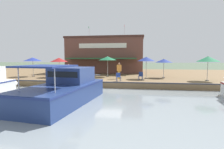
{
  "coord_description": "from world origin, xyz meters",
  "views": [
    {
      "loc": [
        16.06,
        2.67,
        2.88
      ],
      "look_at": [
        -1.0,
        0.18,
        1.3
      ],
      "focal_mm": 28.0,
      "sensor_mm": 36.0,
      "label": 1
    }
  ],
  "objects": [
    {
      "name": "person_near_entrance",
      "position": [
        -3.45,
        0.63,
        1.75
      ],
      "size": [
        0.51,
        0.51,
        1.82
      ],
      "color": "gold",
      "rests_on": "quay_deck"
    },
    {
      "name": "patio_umbrella_far_corner",
      "position": [
        -4.57,
        -10.56,
        2.79
      ],
      "size": [
        2.25,
        2.25,
        2.46
      ],
      "color": "#B7B7B7",
      "rests_on": "quay_deck"
    },
    {
      "name": "patio_umbrella_near_quay_edge",
      "position": [
        -5.49,
        5.79,
        2.62
      ],
      "size": [
        2.04,
        2.04,
        2.28
      ],
      "color": "#B7B7B7",
      "rests_on": "quay_deck"
    },
    {
      "name": "quay_deck",
      "position": [
        -11.0,
        0.0,
        0.3
      ],
      "size": [
        22.0,
        56.0,
        0.6
      ],
      "primitive_type": "cube",
      "color": "brown",
      "rests_on": "ground"
    },
    {
      "name": "waterfront_restaurant",
      "position": [
        -13.42,
        -2.57,
        3.46
      ],
      "size": [
        9.0,
        12.3,
        7.85
      ],
      "color": "brown",
      "rests_on": "quay_deck"
    },
    {
      "name": "patio_umbrella_by_entrance",
      "position": [
        -4.39,
        -6.94,
        2.73
      ],
      "size": [
        2.16,
        2.16,
        2.43
      ],
      "color": "#B7B7B7",
      "rests_on": "quay_deck"
    },
    {
      "name": "quay_edge_fender",
      "position": [
        -0.1,
        0.0,
        0.65
      ],
      "size": [
        0.2,
        50.4,
        0.1
      ],
      "primitive_type": "cube",
      "color": "#2D2D33",
      "rests_on": "quay_deck"
    },
    {
      "name": "cafe_chair_under_first_umbrella",
      "position": [
        -1.42,
        0.78,
        1.08
      ],
      "size": [
        0.56,
        0.56,
        0.85
      ],
      "color": "navy",
      "rests_on": "quay_deck"
    },
    {
      "name": "tree_behind_restaurant",
      "position": [
        -15.89,
        -7.58,
        4.76
      ],
      "size": [
        3.71,
        3.54,
        6.03
      ],
      "color": "brown",
      "rests_on": "quay_deck"
    },
    {
      "name": "cafe_chair_back_row_seat",
      "position": [
        -2.88,
        -7.64,
        1.08
      ],
      "size": [
        0.59,
        0.59,
        0.85
      ],
      "color": "navy",
      "rests_on": "quay_deck"
    },
    {
      "name": "ground_plane",
      "position": [
        0.0,
        0.0,
        0.0
      ],
      "size": [
        220.0,
        220.0,
        0.0
      ],
      "primitive_type": "plane",
      "color": "#4C5B47"
    },
    {
      "name": "patio_umbrella_mid_patio_left",
      "position": [
        -5.65,
        -1.05,
        2.9
      ],
      "size": [
        2.27,
        2.27,
        2.59
      ],
      "color": "#B7B7B7",
      "rests_on": "quay_deck"
    },
    {
      "name": "cafe_chair_facing_river",
      "position": [
        -2.71,
        3.03,
        1.08
      ],
      "size": [
        0.53,
        0.53,
        0.85
      ],
      "color": "navy",
      "rests_on": "quay_deck"
    },
    {
      "name": "patio_umbrella_back_row",
      "position": [
        -2.98,
        9.78,
        2.83
      ],
      "size": [
        2.25,
        2.25,
        2.55
      ],
      "color": "#B7B7B7",
      "rests_on": "quay_deck"
    },
    {
      "name": "motorboat_fourth_along",
      "position": [
        4.96,
        -1.85,
        0.88
      ],
      "size": [
        8.55,
        3.88,
        2.44
      ],
      "color": "navy",
      "rests_on": "river_water"
    },
    {
      "name": "patio_umbrella_mid_patio_right",
      "position": [
        -4.04,
        3.66,
        2.82
      ],
      "size": [
        2.01,
        2.01,
        2.51
      ],
      "color": "#B7B7B7",
      "rests_on": "quay_deck"
    },
    {
      "name": "person_at_quay_edge",
      "position": [
        -1.98,
        -4.75,
        1.65
      ],
      "size": [
        0.48,
        0.48,
        1.68
      ],
      "color": "#337547",
      "rests_on": "quay_deck"
    }
  ]
}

